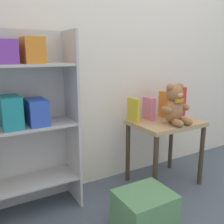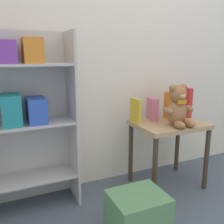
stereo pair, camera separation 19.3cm
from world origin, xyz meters
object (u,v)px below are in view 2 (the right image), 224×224
at_px(bookshelf_side, 24,111).
at_px(display_table, 169,133).
at_px(teddy_bear, 178,107).
at_px(book_standing_pink, 153,109).
at_px(book_standing_red, 185,102).
at_px(book_standing_yellow, 136,111).
at_px(book_standing_orange, 170,105).
at_px(storage_bin, 138,214).

height_order(bookshelf_side, display_table, bookshelf_side).
bearing_deg(teddy_bear, display_table, 94.36).
xyz_separation_m(book_standing_pink, book_standing_red, (0.35, -0.00, 0.04)).
bearing_deg(book_standing_pink, book_standing_yellow, -176.87).
relative_size(teddy_bear, book_standing_pink, 1.71).
xyz_separation_m(book_standing_pink, book_standing_orange, (0.17, -0.01, 0.02)).
bearing_deg(display_table, book_standing_yellow, 154.87).
height_order(teddy_bear, book_standing_red, teddy_bear).
relative_size(bookshelf_side, book_standing_pink, 6.67).
bearing_deg(book_standing_yellow, book_standing_red, -1.86).
height_order(display_table, book_standing_pink, book_standing_pink).
xyz_separation_m(teddy_bear, book_standing_orange, (0.08, 0.21, -0.03)).
xyz_separation_m(display_table, teddy_bear, (0.01, -0.09, 0.25)).
bearing_deg(book_standing_yellow, bookshelf_side, 173.57).
height_order(display_table, book_standing_orange, book_standing_orange).
bearing_deg(book_standing_pink, book_standing_orange, 0.57).
height_order(book_standing_yellow, storage_bin, book_standing_yellow).
bearing_deg(book_standing_orange, display_table, -126.75).
distance_m(bookshelf_side, storage_bin, 1.06).
bearing_deg(display_table, teddy_bear, -85.64).
relative_size(book_standing_pink, storage_bin, 0.56).
distance_m(bookshelf_side, teddy_bear, 1.19).
xyz_separation_m(bookshelf_side, teddy_bear, (1.15, -0.29, -0.01)).
xyz_separation_m(teddy_bear, book_standing_red, (0.25, 0.22, -0.02)).
relative_size(teddy_bear, storage_bin, 0.95).
bearing_deg(book_standing_orange, book_standing_red, 1.09).
bearing_deg(storage_bin, display_table, 38.37).
bearing_deg(display_table, book_standing_red, 25.16).
bearing_deg(book_standing_orange, teddy_bear, -111.16).
xyz_separation_m(book_standing_yellow, book_standing_pink, (0.17, 0.00, -0.00)).
height_order(teddy_bear, book_standing_yellow, teddy_bear).
bearing_deg(display_table, book_standing_orange, 53.63).
relative_size(display_table, book_standing_red, 2.17).
relative_size(bookshelf_side, book_standing_yellow, 6.44).
relative_size(bookshelf_side, display_table, 2.25).
distance_m(bookshelf_side, book_standing_red, 1.41).
xyz_separation_m(book_standing_yellow, storage_bin, (-0.28, -0.55, -0.55)).
bearing_deg(book_standing_yellow, storage_bin, -119.02).
relative_size(bookshelf_side, book_standing_orange, 5.56).
distance_m(book_standing_yellow, book_standing_pink, 0.17).
bearing_deg(book_standing_orange, book_standing_yellow, 178.92).
bearing_deg(book_standing_orange, bookshelf_side, 176.15).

